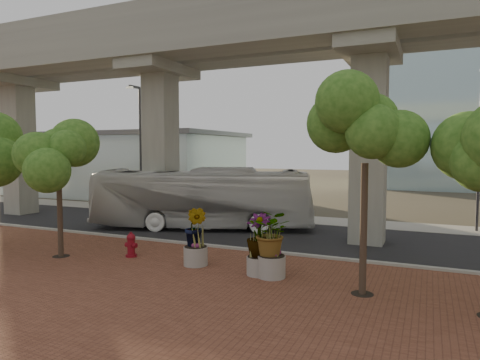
% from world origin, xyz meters
% --- Properties ---
extents(ground, '(160.00, 160.00, 0.00)m').
position_xyz_m(ground, '(0.00, 0.00, 0.00)').
color(ground, '#3E3A2D').
rests_on(ground, ground).
extents(brick_plaza, '(70.00, 13.00, 0.06)m').
position_xyz_m(brick_plaza, '(0.00, -8.00, 0.03)').
color(brick_plaza, brown).
rests_on(brick_plaza, ground).
extents(asphalt_road, '(90.00, 8.00, 0.04)m').
position_xyz_m(asphalt_road, '(0.00, 2.00, 0.02)').
color(asphalt_road, black).
rests_on(asphalt_road, ground).
extents(curb_strip, '(70.00, 0.25, 0.16)m').
position_xyz_m(curb_strip, '(0.00, -2.00, 0.08)').
color(curb_strip, '#98968E').
rests_on(curb_strip, ground).
extents(far_sidewalk, '(90.00, 3.00, 0.06)m').
position_xyz_m(far_sidewalk, '(0.00, 7.50, 0.03)').
color(far_sidewalk, '#98968E').
rests_on(far_sidewalk, ground).
extents(transit_viaduct, '(72.00, 5.60, 12.40)m').
position_xyz_m(transit_viaduct, '(0.00, 2.00, 7.29)').
color(transit_viaduct, gray).
rests_on(transit_viaduct, ground).
extents(station_pavilion, '(23.00, 13.00, 6.30)m').
position_xyz_m(station_pavilion, '(-20.00, 16.00, 3.22)').
color(station_pavilion, silver).
rests_on(station_pavilion, ground).
extents(transit_bus, '(12.91, 6.81, 3.52)m').
position_xyz_m(transit_bus, '(-3.22, 2.12, 1.76)').
color(transit_bus, silver).
rests_on(transit_bus, ground).
extents(fire_hydrant, '(0.53, 0.47, 1.06)m').
position_xyz_m(fire_hydrant, '(-2.73, -5.04, 0.57)').
color(fire_hydrant, maroon).
rests_on(fire_hydrant, ground).
extents(planter_front, '(2.20, 2.20, 2.42)m').
position_xyz_m(planter_front, '(3.69, -5.38, 1.53)').
color(planter_front, '#A4A294').
rests_on(planter_front, ground).
extents(planter_right, '(2.09, 2.09, 2.24)m').
position_xyz_m(planter_right, '(3.16, -5.31, 1.41)').
color(planter_right, gray).
rests_on(planter_right, ground).
extents(planter_left, '(2.10, 2.10, 2.31)m').
position_xyz_m(planter_left, '(0.43, -5.09, 1.46)').
color(planter_left, '#A9A499').
rests_on(planter_left, ground).
extents(street_tree_near_west, '(3.55, 3.55, 5.88)m').
position_xyz_m(street_tree_near_west, '(-5.50, -6.20, 4.30)').
color(street_tree_near_west, '#4E3C2C').
rests_on(street_tree_near_west, ground).
extents(street_tree_near_east, '(3.74, 3.74, 6.91)m').
position_xyz_m(street_tree_near_east, '(6.90, -5.91, 5.24)').
color(street_tree_near_east, '#4E3C2C').
rests_on(street_tree_near_east, ground).
extents(streetlamp_west, '(0.45, 1.33, 9.17)m').
position_xyz_m(streetlamp_west, '(-10.96, 6.47, 5.35)').
color(streetlamp_west, '#28292D').
rests_on(streetlamp_west, ground).
extents(streetlamp_east, '(0.44, 1.29, 8.91)m').
position_xyz_m(streetlamp_east, '(11.21, 7.38, 5.20)').
color(streetlamp_east, '#2E2E33').
rests_on(streetlamp_east, ground).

